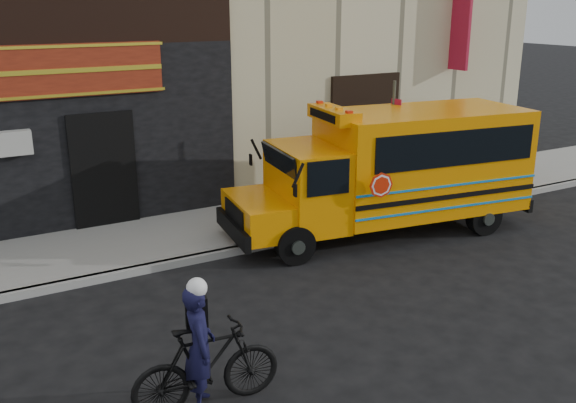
% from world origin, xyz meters
% --- Properties ---
extents(ground, '(120.00, 120.00, 0.00)m').
position_xyz_m(ground, '(0.00, 0.00, 0.00)').
color(ground, black).
rests_on(ground, ground).
extents(curb, '(40.00, 0.20, 0.15)m').
position_xyz_m(curb, '(0.00, 2.60, 0.07)').
color(curb, gray).
rests_on(curb, ground).
extents(sidewalk, '(40.00, 3.00, 0.15)m').
position_xyz_m(sidewalk, '(0.00, 4.10, 0.07)').
color(sidewalk, gray).
rests_on(sidewalk, ground).
extents(school_bus, '(7.12, 3.00, 2.92)m').
position_xyz_m(school_bus, '(2.48, 2.13, 1.51)').
color(school_bus, black).
rests_on(school_bus, ground).
extents(sign_pole, '(0.09, 0.29, 3.29)m').
position_xyz_m(sign_pole, '(3.03, 3.00, 1.81)').
color(sign_pole, '#3E4640').
rests_on(sign_pole, ground).
extents(bicycle, '(2.00, 0.75, 1.17)m').
position_xyz_m(bicycle, '(-3.80, -2.00, 0.59)').
color(bicycle, black).
rests_on(bicycle, ground).
extents(cyclist, '(0.54, 0.69, 1.66)m').
position_xyz_m(cyclist, '(-3.88, -1.98, 0.83)').
color(cyclist, black).
rests_on(cyclist, ground).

